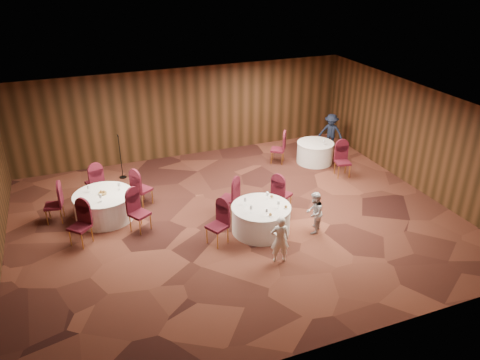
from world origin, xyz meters
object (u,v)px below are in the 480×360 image
object	(u,v)px
mic_stand	(122,166)
woman_b	(314,213)
table_right	(315,152)
man_c	(331,132)
table_left	(104,206)
woman_a	(280,239)
table_main	(261,219)

from	to	relation	value
mic_stand	woman_b	distance (m)	6.74
table_right	man_c	xyz separation A→B (m)	(1.08, 0.78, 0.33)
table_left	man_c	world-z (taller)	man_c
woman_a	woman_b	xyz separation A→B (m)	(1.41, 0.85, -0.03)
table_main	woman_b	size ratio (longest dim) A/B	1.35
table_left	woman_a	bearing A→B (deg)	-44.60
table_main	table_right	xyz separation A→B (m)	(3.59, 3.46, 0.00)
woman_a	man_c	distance (m)	7.41
woman_a	man_c	bearing A→B (deg)	-116.05
table_right	woman_a	distance (m)	6.13
mic_stand	woman_a	bearing A→B (deg)	-64.97
mic_stand	table_left	bearing A→B (deg)	-108.99
table_left	mic_stand	distance (m)	2.59
table_main	woman_a	xyz separation A→B (m)	(-0.13, -1.41, 0.24)
table_left	woman_a	distance (m)	5.18
table_main	woman_a	world-z (taller)	woman_a
table_left	mic_stand	xyz separation A→B (m)	(0.84, 2.45, 0.05)
table_left	table_right	distance (m)	7.50
table_main	table_left	xyz separation A→B (m)	(-3.81, 2.22, 0.00)
woman_b	man_c	size ratio (longest dim) A/B	0.83
mic_stand	woman_a	distance (m)	6.71
table_right	woman_b	world-z (taller)	woman_b
table_main	table_right	world-z (taller)	same
table_right	woman_a	bearing A→B (deg)	-127.33
table_main	table_left	distance (m)	4.41
woman_a	man_c	world-z (taller)	man_c
table_left	table_right	size ratio (longest dim) A/B	1.28
table_main	mic_stand	bearing A→B (deg)	122.43
table_left	man_c	distance (m)	8.72
table_right	mic_stand	xyz separation A→B (m)	(-6.56, 1.20, 0.05)
woman_a	mic_stand	bearing A→B (deg)	-50.69
mic_stand	woman_b	size ratio (longest dim) A/B	1.28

